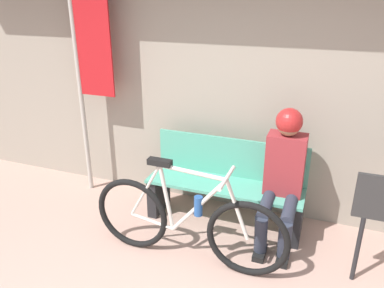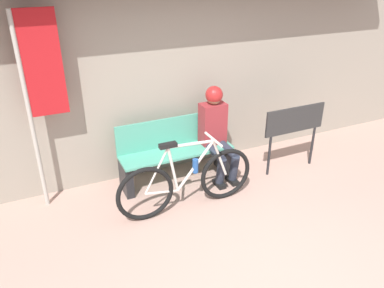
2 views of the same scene
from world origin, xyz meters
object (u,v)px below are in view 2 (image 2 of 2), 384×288
object	(u,v)px
park_bench_near	(175,153)
signboard	(295,124)
person_seated	(216,127)
bicycle	(187,181)
banner_pole	(38,85)

from	to	relation	value
park_bench_near	signboard	world-z (taller)	signboard
park_bench_near	person_seated	size ratio (longest dim) A/B	1.21
person_seated	bicycle	bearing A→B (deg)	-139.44
bicycle	signboard	size ratio (longest dim) A/B	1.82
person_seated	banner_pole	xyz separation A→B (m)	(-2.08, 0.21, 0.78)
banner_pole	signboard	distance (m)	3.26
bicycle	banner_pole	size ratio (longest dim) A/B	0.75
person_seated	banner_pole	bearing A→B (deg)	174.20
person_seated	signboard	world-z (taller)	person_seated
bicycle	person_seated	world-z (taller)	person_seated
banner_pole	park_bench_near	bearing A→B (deg)	-3.83
park_bench_near	person_seated	xyz separation A→B (m)	(0.55, -0.11, 0.32)
banner_pole	signboard	size ratio (longest dim) A/B	2.42
park_bench_near	bicycle	distance (m)	0.71
bicycle	banner_pole	bearing A→B (deg)	150.22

